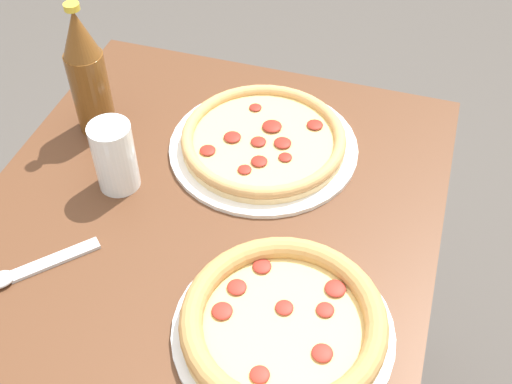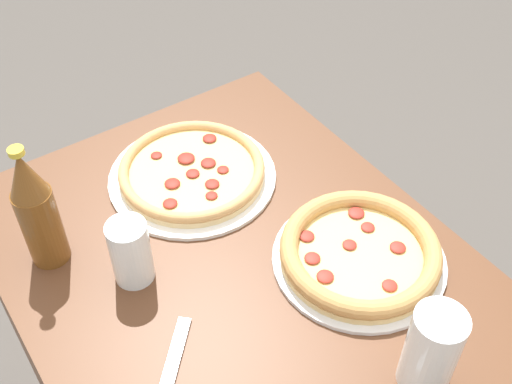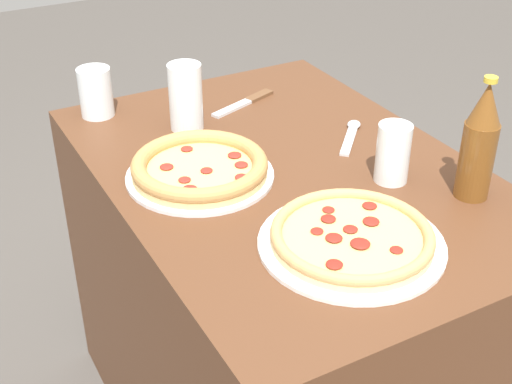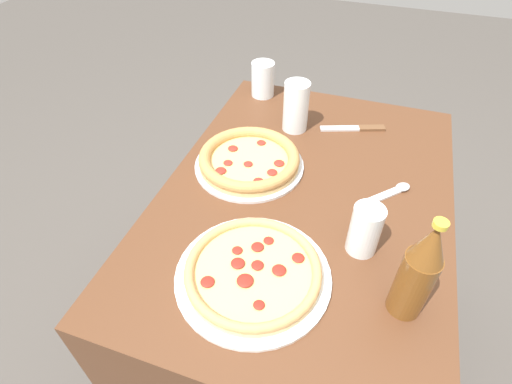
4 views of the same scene
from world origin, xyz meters
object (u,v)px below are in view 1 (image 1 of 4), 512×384
(glass_orange_juice, at_px, (115,159))
(beer_bottle, at_px, (87,73))
(pizza_margherita, at_px, (283,324))
(pizza_veggie, at_px, (264,141))
(spoon, at_px, (28,270))

(glass_orange_juice, distance_m, beer_bottle, 0.17)
(pizza_margherita, distance_m, glass_orange_juice, 0.38)
(beer_bottle, bearing_deg, pizza_margherita, 53.99)
(pizza_veggie, height_order, spoon, pizza_veggie)
(pizza_veggie, distance_m, spoon, 0.43)
(pizza_veggie, xyz_separation_m, glass_orange_juice, (0.15, -0.20, 0.04))
(spoon, bearing_deg, glass_orange_juice, 166.49)
(pizza_margherita, distance_m, beer_bottle, 0.53)
(pizza_margherita, distance_m, spoon, 0.37)
(glass_orange_juice, bearing_deg, spoon, -13.51)
(pizza_veggie, bearing_deg, spoon, -35.24)
(pizza_veggie, relative_size, glass_orange_juice, 2.69)
(pizza_veggie, relative_size, beer_bottle, 1.34)
(pizza_veggie, bearing_deg, glass_orange_juice, -53.22)
(glass_orange_juice, relative_size, spoon, 0.88)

